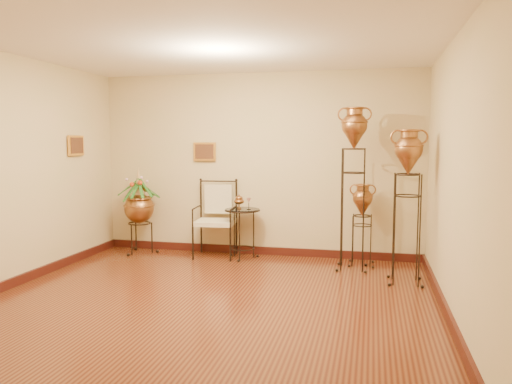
% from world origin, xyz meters
% --- Properties ---
extents(ground, '(5.00, 5.00, 0.00)m').
position_xyz_m(ground, '(0.00, 0.00, 0.00)').
color(ground, brown).
rests_on(ground, ground).
extents(room_shell, '(5.02, 5.02, 2.81)m').
position_xyz_m(room_shell, '(-0.01, 0.01, 1.73)').
color(room_shell, '#CFB285').
rests_on(room_shell, ground).
extents(amphora_tall, '(0.51, 0.51, 2.24)m').
position_xyz_m(amphora_tall, '(1.48, 1.88, 1.15)').
color(amphora_tall, black).
rests_on(amphora_tall, ground).
extents(amphora_mid, '(0.57, 0.57, 1.93)m').
position_xyz_m(amphora_mid, '(2.15, 1.33, 0.97)').
color(amphora_mid, black).
rests_on(amphora_mid, ground).
extents(amphora_short, '(0.36, 0.36, 1.18)m').
position_xyz_m(amphora_short, '(1.60, 2.15, 0.59)').
color(amphora_short, black).
rests_on(amphora_short, ground).
extents(planter_urn, '(0.80, 0.80, 1.38)m').
position_xyz_m(planter_urn, '(-1.84, 2.15, 0.77)').
color(planter_urn, black).
rests_on(planter_urn, ground).
extents(armchair, '(0.71, 0.67, 1.16)m').
position_xyz_m(armchair, '(-0.59, 2.15, 0.58)').
color(armchair, black).
rests_on(armchair, ground).
extents(side_table, '(0.68, 0.68, 0.95)m').
position_xyz_m(side_table, '(-0.16, 2.15, 0.39)').
color(side_table, black).
rests_on(side_table, ground).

